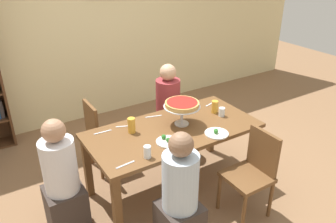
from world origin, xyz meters
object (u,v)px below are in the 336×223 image
(diner_head_west, at_px, (63,185))
(salad_plate_far_diner, at_px, (168,141))
(chair_far_left, at_px, (102,133))
(salad_plate_near_diner, at_px, (216,133))
(beer_glass_amber_short, at_px, (132,125))
(water_glass_clear_near, at_px, (222,112))
(water_glass_clear_far, at_px, (147,152))
(dining_table, at_px, (173,136))
(cutlery_fork_far, at_px, (103,132))
(cutlery_spare_fork, at_px, (154,116))
(chair_near_right, at_px, (253,170))
(beer_glass_amber_tall, at_px, (215,107))
(deep_dish_pizza_stand, at_px, (182,105))
(cutlery_fork_near, at_px, (210,104))
(cutlery_knife_far, at_px, (125,165))
(diner_far_right, at_px, (168,114))
(cutlery_knife_near, at_px, (125,126))
(diner_near_left, at_px, (180,202))

(diner_head_west, distance_m, salad_plate_far_diner, 1.02)
(chair_far_left, distance_m, salad_plate_far_diner, 1.01)
(salad_plate_near_diner, relative_size, salad_plate_far_diner, 1.03)
(beer_glass_amber_short, bearing_deg, water_glass_clear_near, -11.47)
(chair_far_left, height_order, water_glass_clear_far, chair_far_left)
(dining_table, xyz_separation_m, cutlery_fork_far, (-0.64, 0.31, 0.09))
(cutlery_spare_fork, bearing_deg, water_glass_clear_near, 164.90)
(chair_far_left, bearing_deg, chair_near_right, 33.35)
(cutlery_fork_far, bearing_deg, salad_plate_near_diner, 149.08)
(diner_head_west, bearing_deg, beer_glass_amber_tall, 1.31)
(deep_dish_pizza_stand, relative_size, cutlery_fork_far, 2.10)
(salad_plate_far_diner, distance_m, cutlery_fork_far, 0.67)
(dining_table, xyz_separation_m, cutlery_spare_fork, (-0.04, 0.34, 0.09))
(beer_glass_amber_tall, relative_size, cutlery_fork_near, 0.77)
(diner_head_west, relative_size, cutlery_knife_far, 6.39)
(diner_far_right, relative_size, cutlery_spare_fork, 6.39)
(cutlery_knife_near, bearing_deg, cutlery_fork_far, 20.45)
(chair_far_left, xyz_separation_m, water_glass_clear_near, (1.09, -0.78, 0.30))
(beer_glass_amber_tall, relative_size, cutlery_spare_fork, 0.77)
(beer_glass_amber_tall, height_order, water_glass_clear_near, beer_glass_amber_tall)
(diner_far_right, relative_size, cutlery_fork_far, 6.39)
(salad_plate_far_diner, relative_size, cutlery_fork_far, 1.27)
(beer_glass_amber_short, relative_size, cutlery_knife_near, 0.86)
(dining_table, distance_m, cutlery_knife_near, 0.51)
(diner_near_left, distance_m, beer_glass_amber_tall, 1.28)
(deep_dish_pizza_stand, xyz_separation_m, cutlery_fork_near, (0.56, 0.23, -0.21))
(water_glass_clear_near, xyz_separation_m, cutlery_knife_near, (-1.00, 0.34, -0.05))
(deep_dish_pizza_stand, distance_m, cutlery_spare_fork, 0.40)
(cutlery_fork_near, bearing_deg, salad_plate_far_diner, 10.76)
(dining_table, height_order, water_glass_clear_near, water_glass_clear_near)
(cutlery_knife_near, distance_m, cutlery_fork_far, 0.24)
(diner_far_right, distance_m, cutlery_spare_fork, 0.63)
(beer_glass_amber_tall, bearing_deg, diner_far_right, 106.67)
(dining_table, bearing_deg, cutlery_fork_far, 154.27)
(dining_table, height_order, diner_head_west, diner_head_west)
(chair_near_right, height_order, salad_plate_far_diner, chair_near_right)
(salad_plate_near_diner, bearing_deg, beer_glass_amber_short, 145.22)
(dining_table, bearing_deg, diner_near_left, -118.88)
(dining_table, relative_size, diner_near_left, 1.52)
(diner_far_right, height_order, cutlery_knife_near, diner_far_right)
(diner_far_right, height_order, cutlery_knife_far, diner_far_right)
(beer_glass_amber_tall, bearing_deg, diner_near_left, -141.71)
(diner_far_right, bearing_deg, water_glass_clear_near, 15.22)
(water_glass_clear_near, bearing_deg, chair_far_left, 144.54)
(cutlery_fork_far, distance_m, cutlery_knife_far, 0.62)
(salad_plate_near_diner, bearing_deg, chair_far_left, 126.91)
(cutlery_fork_far, xyz_separation_m, cutlery_spare_fork, (0.60, 0.03, 0.00))
(diner_near_left, xyz_separation_m, cutlery_knife_near, (-0.01, 1.01, 0.25))
(water_glass_clear_near, bearing_deg, water_glass_clear_far, -165.77)
(diner_far_right, bearing_deg, diner_head_west, -65.68)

